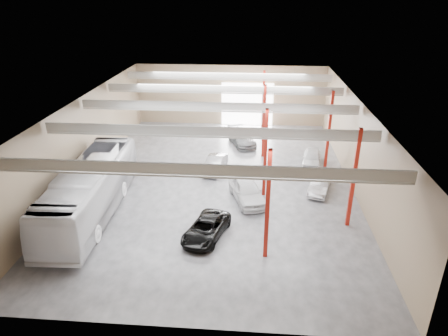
# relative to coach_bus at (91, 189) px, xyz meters

# --- Properties ---
(depot_shell) EXTENTS (22.12, 32.12, 7.06)m
(depot_shell) POSITION_rel_coach_bus_xyz_m (8.63, 6.29, 3.07)
(depot_shell) COLOR #45454A
(depot_shell) RESTS_ON ground
(coach_bus) EXTENTS (3.74, 13.80, 3.81)m
(coach_bus) POSITION_rel_coach_bus_xyz_m (0.00, 0.00, 0.00)
(coach_bus) COLOR white
(coach_bus) RESTS_ON ground
(black_sedan) EXTENTS (3.27, 4.95, 1.26)m
(black_sedan) POSITION_rel_coach_bus_xyz_m (8.49, -2.44, -1.27)
(black_sedan) COLOR black
(black_sedan) RESTS_ON ground
(car_row_a) EXTENTS (3.42, 5.30, 1.68)m
(car_row_a) POSITION_rel_coach_bus_xyz_m (11.00, 2.76, -1.07)
(car_row_a) COLOR silver
(car_row_a) RESTS_ON ground
(car_row_b) EXTENTS (2.14, 4.29, 1.35)m
(car_row_b) POSITION_rel_coach_bus_xyz_m (8.03, 7.96, -1.23)
(car_row_b) COLOR #B0B1B5
(car_row_b) RESTS_ON ground
(car_row_c) EXTENTS (3.60, 5.38, 1.45)m
(car_row_c) POSITION_rel_coach_bus_xyz_m (10.14, 14.94, -1.18)
(car_row_c) COLOR slate
(car_row_c) RESTS_ON ground
(car_right_near) EXTENTS (2.51, 4.27, 1.33)m
(car_right_near) POSITION_rel_coach_bus_xyz_m (16.80, 4.72, -1.24)
(car_right_near) COLOR #B5B5BA
(car_right_near) RESTS_ON ground
(car_right_far) EXTENTS (2.29, 4.27, 1.38)m
(car_right_far) POSITION_rel_coach_bus_xyz_m (16.80, 10.12, -1.22)
(car_right_far) COLOR white
(car_right_far) RESTS_ON ground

